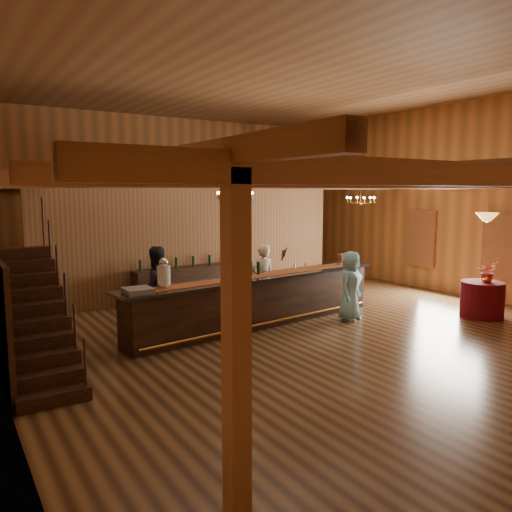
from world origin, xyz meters
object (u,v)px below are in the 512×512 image
raffle_drum (342,258)px  chandelier_right (360,200)px  backbar_shelf (194,283)px  staff_second (156,289)px  guest (350,286)px  beverage_dispenser (164,274)px  floor_plant (280,267)px  bartender (263,280)px  pendant_lamp (487,217)px  chandelier_left (235,196)px  round_table (482,299)px  tasting_bar (259,300)px

raffle_drum → chandelier_right: chandelier_right is taller
backbar_shelf → staff_second: (-1.99, -2.31, 0.44)m
guest → beverage_dispenser: bearing=148.7°
floor_plant → backbar_shelf: bearing=-171.5°
backbar_shelf → bartender: (0.76, -2.30, 0.38)m
raffle_drum → pendant_lamp: 3.52m
raffle_drum → staff_second: 4.87m
chandelier_left → floor_plant: (3.63, 3.42, -2.28)m
round_table → bartender: bearing=144.4°
tasting_bar → staff_second: staff_second is taller
raffle_drum → pendant_lamp: (2.22, -2.51, 1.10)m
tasting_bar → chandelier_right: (4.00, 1.01, 2.20)m
tasting_bar → guest: size_ratio=4.19×
backbar_shelf → floor_plant: 3.29m
bartender → staff_second: (-2.75, -0.01, 0.06)m
bartender → floor_plant: (2.49, 2.79, -0.24)m
bartender → staff_second: 2.76m
tasting_bar → beverage_dispenser: (-2.35, -0.21, 0.84)m
backbar_shelf → staff_second: staff_second is taller
round_table → chandelier_left: chandelier_left is taller
backbar_shelf → pendant_lamp: bearing=-49.2°
guest → raffle_drum: bearing=32.9°
chandelier_right → pendant_lamp: size_ratio=0.89×
beverage_dispenser → raffle_drum: 5.06m
raffle_drum → floor_plant: bearing=82.8°
staff_second → beverage_dispenser: bearing=80.2°
beverage_dispenser → guest: bearing=-6.8°
bartender → guest: size_ratio=1.06×
beverage_dispenser → backbar_shelf: bearing=56.4°
tasting_bar → bartender: 1.06m
round_table → bartender: bartender is taller
tasting_bar → chandelier_right: size_ratio=8.51×
raffle_drum → bartender: bearing=164.8°
beverage_dispenser → round_table: (7.25, -2.05, -0.98)m
raffle_drum → backbar_shelf: bearing=134.7°
beverage_dispenser → raffle_drum: size_ratio=1.76×
tasting_bar → chandelier_left: 2.40m
round_table → backbar_shelf: bearing=133.2°
beverage_dispenser → round_table: beverage_dispenser is taller
chandelier_left → pendant_lamp: same height
chandelier_right → floor_plant: (-0.90, 2.59, -2.14)m
backbar_shelf → chandelier_right: 5.19m
tasting_bar → pendant_lamp: bearing=-31.2°
chandelier_left → floor_plant: chandelier_left is taller
round_table → chandelier_right: (-0.90, 3.26, 2.34)m
beverage_dispenser → chandelier_right: chandelier_right is taller
tasting_bar → beverage_dispenser: size_ratio=11.35×
raffle_drum → chandelier_right: (1.32, 0.76, 1.47)m
round_table → tasting_bar: bearing=155.3°
tasting_bar → backbar_shelf: bearing=86.2°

